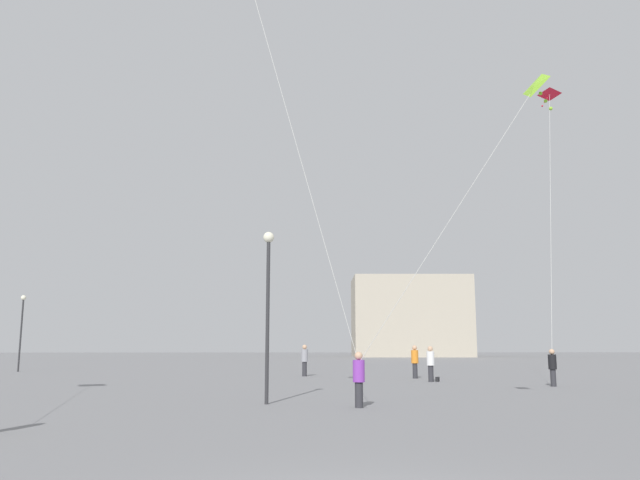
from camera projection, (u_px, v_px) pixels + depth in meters
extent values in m
cylinder|color=#2D2D33|center=(431.00, 374.00, 32.18)|extent=(0.26, 0.26, 0.81)
cylinder|color=white|center=(430.00, 358.00, 32.30)|extent=(0.39, 0.39, 0.71)
sphere|color=tan|center=(430.00, 349.00, 32.38)|extent=(0.26, 0.26, 0.26)
cylinder|color=#2D2D33|center=(553.00, 378.00, 28.54)|extent=(0.25, 0.25, 0.76)
cylinder|color=black|center=(552.00, 362.00, 28.66)|extent=(0.36, 0.36, 0.66)
sphere|color=tan|center=(552.00, 352.00, 28.73)|extent=(0.25, 0.25, 0.25)
cylinder|color=#2D2D33|center=(305.00, 369.00, 37.82)|extent=(0.28, 0.28, 0.85)
cylinder|color=gray|center=(305.00, 356.00, 37.95)|extent=(0.40, 0.40, 0.74)
sphere|color=tan|center=(305.00, 347.00, 38.03)|extent=(0.28, 0.28, 0.28)
cylinder|color=#2D2D33|center=(415.00, 371.00, 35.37)|extent=(0.27, 0.27, 0.83)
cylinder|color=orange|center=(415.00, 357.00, 35.50)|extent=(0.40, 0.40, 0.72)
sphere|color=tan|center=(415.00, 348.00, 35.58)|extent=(0.27, 0.27, 0.27)
cylinder|color=#2D2D33|center=(359.00, 395.00, 18.94)|extent=(0.24, 0.24, 0.75)
cylinder|color=purple|center=(359.00, 371.00, 19.06)|extent=(0.36, 0.36, 0.65)
sphere|color=tan|center=(359.00, 356.00, 19.13)|extent=(0.24, 0.24, 0.24)
pyramid|color=red|center=(549.00, 94.00, 35.99)|extent=(1.07, 0.78, 0.45)
sphere|color=red|center=(547.00, 98.00, 35.98)|extent=(0.10, 0.10, 0.10)
sphere|color=red|center=(545.00, 102.00, 35.99)|extent=(0.10, 0.10, 0.10)
sphere|color=red|center=(542.00, 106.00, 36.01)|extent=(0.10, 0.10, 0.10)
cylinder|color=silver|center=(551.00, 211.00, 32.33)|extent=(2.71, 4.89, 14.56)
pyramid|color=#8CD12D|center=(535.00, 85.00, 17.53)|extent=(0.55, 0.97, 0.55)
sphere|color=#8CD12D|center=(541.00, 93.00, 17.53)|extent=(0.10, 0.10, 0.10)
sphere|color=#8CD12D|center=(546.00, 101.00, 17.52)|extent=(0.10, 0.10, 0.10)
sphere|color=#8CD12D|center=(551.00, 109.00, 17.51)|extent=(0.10, 0.10, 0.10)
cylinder|color=silver|center=(443.00, 230.00, 18.32)|extent=(4.71, 3.02, 7.62)
cylinder|color=silver|center=(296.00, 142.00, 19.65)|extent=(3.89, 0.99, 13.47)
cube|color=#B2A893|center=(410.00, 317.00, 100.99)|extent=(18.43, 13.07, 12.44)
cylinder|color=#2D2D30|center=(268.00, 321.00, 20.43)|extent=(0.12, 0.12, 5.19)
sphere|color=#EAE5C6|center=(269.00, 237.00, 20.87)|extent=(0.36, 0.36, 0.36)
cylinder|color=#2D2D30|center=(21.00, 335.00, 44.62)|extent=(0.12, 0.12, 5.00)
sphere|color=#EAE5C6|center=(24.00, 298.00, 45.05)|extent=(0.36, 0.36, 0.36)
cube|color=black|center=(437.00, 379.00, 32.24)|extent=(0.27, 0.35, 0.24)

